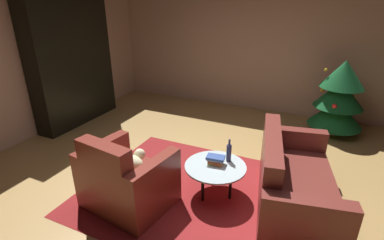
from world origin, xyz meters
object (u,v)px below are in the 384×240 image
at_px(couch_red, 292,184).
at_px(decorated_tree, 339,97).
at_px(bottle_on_table, 229,152).
at_px(book_stack_on_table, 216,160).
at_px(bookshelf_unit, 78,64).
at_px(armchair_red, 126,181).
at_px(coffee_table, 215,168).

bearing_deg(couch_red, decorated_tree, 79.68).
relative_size(couch_red, bottle_on_table, 6.06).
xyz_separation_m(book_stack_on_table, decorated_tree, (1.32, 2.49, 0.22)).
bearing_deg(bottle_on_table, book_stack_on_table, -132.42).
distance_m(bookshelf_unit, bottle_on_table, 3.51).
relative_size(armchair_red, couch_red, 0.59).
distance_m(book_stack_on_table, bottle_on_table, 0.19).
distance_m(bookshelf_unit, coffee_table, 3.50).
bearing_deg(book_stack_on_table, bottle_on_table, 47.58).
relative_size(bookshelf_unit, bottle_on_table, 7.76).
relative_size(bookshelf_unit, decorated_tree, 1.72).
xyz_separation_m(armchair_red, book_stack_on_table, (0.84, 0.65, 0.14)).
relative_size(book_stack_on_table, bottle_on_table, 0.79).
distance_m(armchair_red, bottle_on_table, 1.25).
height_order(couch_red, decorated_tree, decorated_tree).
bearing_deg(bottle_on_table, coffee_table, -121.08).
distance_m(bookshelf_unit, book_stack_on_table, 3.45).
bearing_deg(book_stack_on_table, armchair_red, -142.21).
bearing_deg(bookshelf_unit, coffee_table, -20.37).
bearing_deg(decorated_tree, bottle_on_table, -116.88).
xyz_separation_m(armchair_red, decorated_tree, (2.15, 3.14, 0.35)).
relative_size(couch_red, book_stack_on_table, 7.70).
height_order(coffee_table, bottle_on_table, bottle_on_table).
distance_m(couch_red, coffee_table, 0.88).
bearing_deg(decorated_tree, bookshelf_unit, -163.40).
distance_m(couch_red, bottle_on_table, 0.79).
height_order(bottle_on_table, decorated_tree, decorated_tree).
height_order(bookshelf_unit, armchair_red, bookshelf_unit).
distance_m(armchair_red, decorated_tree, 3.83).
bearing_deg(couch_red, coffee_table, -170.17).
bearing_deg(armchair_red, bottle_on_table, 39.19).
distance_m(armchair_red, coffee_table, 1.05).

